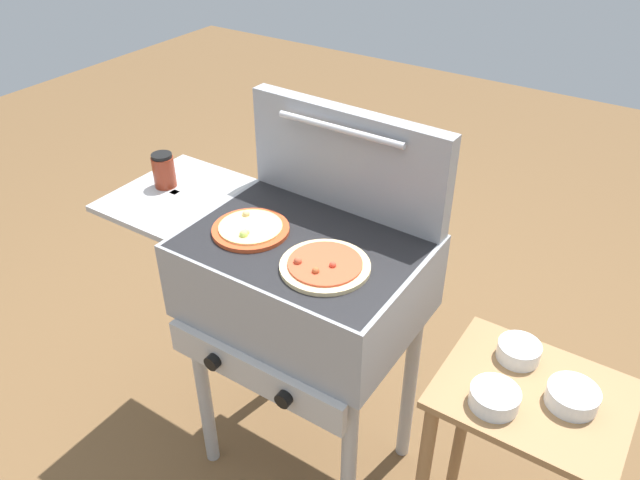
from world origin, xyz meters
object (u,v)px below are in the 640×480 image
grill (300,282)px  sauce_jar (164,170)px  topping_bowl_near (572,397)px  pizza_pepperoni (325,266)px  topping_bowl_middle (494,398)px  topping_bowl_far (519,352)px  pizza_cheese (250,229)px  prep_table (519,446)px

grill → sauce_jar: sauce_jar is taller
topping_bowl_near → pizza_pepperoni: bearing=-172.1°
grill → topping_bowl_middle: size_ratio=8.29×
pizza_pepperoni → topping_bowl_near: 0.66m
topping_bowl_far → pizza_pepperoni: bearing=-160.9°
pizza_cheese → pizza_pepperoni: 0.26m
pizza_cheese → topping_bowl_middle: pizza_cheese is taller
pizza_pepperoni → topping_bowl_near: pizza_pepperoni is taller
grill → sauce_jar: 0.55m
prep_table → grill: bearing=-179.6°
pizza_cheese → topping_bowl_near: 0.91m
prep_table → topping_bowl_near: (0.08, 0.01, 0.22)m
pizza_cheese → prep_table: 0.90m
topping_bowl_far → topping_bowl_near: bearing=-27.1°
grill → topping_bowl_near: size_ratio=8.02×
topping_bowl_near → prep_table: bearing=-172.2°
pizza_cheese → topping_bowl_near: size_ratio=1.78×
pizza_pepperoni → topping_bowl_far: bearing=19.1°
topping_bowl_far → sauce_jar: bearing=-176.2°
pizza_pepperoni → topping_bowl_middle: 0.51m
grill → topping_bowl_middle: grill is taller
grill → topping_bowl_far: size_ratio=8.93×
sauce_jar → topping_bowl_middle: sauce_jar is taller
pizza_pepperoni → prep_table: bearing=7.9°
grill → topping_bowl_far: 0.61m
pizza_cheese → topping_bowl_middle: size_ratio=1.84×
pizza_cheese → grill: bearing=16.7°
pizza_pepperoni → topping_bowl_far: 0.53m
pizza_pepperoni → topping_bowl_near: size_ratio=1.93×
prep_table → topping_bowl_middle: (-0.07, -0.09, 0.22)m
sauce_jar → topping_bowl_middle: (1.12, -0.11, -0.22)m
pizza_cheese → topping_bowl_far: 0.77m
grill → prep_table: size_ratio=1.35×
topping_bowl_far → topping_bowl_middle: bearing=-89.2°
pizza_pepperoni → sauce_jar: (-0.64, 0.09, 0.04)m
prep_table → topping_bowl_middle: 0.25m
pizza_pepperoni → sauce_jar: sauce_jar is taller
grill → pizza_pepperoni: pizza_pepperoni is taller
pizza_cheese → topping_bowl_near: bearing=3.6°
grill → topping_bowl_middle: (0.60, -0.09, -0.02)m
topping_bowl_far → topping_bowl_middle: 0.18m
topping_bowl_far → topping_bowl_middle: same height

